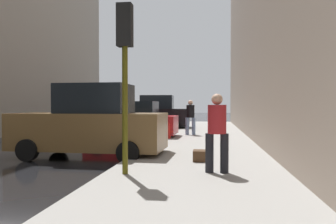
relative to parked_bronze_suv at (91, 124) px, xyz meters
name	(u,v)px	position (x,y,z in m)	size (l,w,h in m)	color
ground_plane	(4,158)	(-2.65, -0.34, -1.03)	(120.00, 120.00, 0.00)	black
sidewalk	(200,159)	(3.35, -0.34, -0.96)	(4.00, 40.00, 0.15)	gray
parked_bronze_suv	(91,124)	(0.00, 0.00, 0.00)	(4.65, 2.16, 2.25)	brown
parked_red_hatchback	(133,121)	(0.00, 5.48, -0.18)	(4.24, 2.14, 1.79)	#B2191E
parked_black_suv	(155,114)	(0.00, 11.58, 0.00)	(4.67, 2.19, 2.25)	black
fire_hydrant	(168,131)	(1.80, 4.54, -0.54)	(0.42, 0.22, 0.70)	red
traffic_light	(125,51)	(1.85, -2.87, 1.73)	(0.32, 0.32, 3.60)	#514C0F
pedestrian_in_red_jacket	(217,129)	(3.79, -2.49, 0.07)	(0.51, 0.43, 1.71)	black
pedestrian_in_jeans	(190,115)	(2.66, 6.49, 0.07)	(0.52, 0.45, 1.71)	#728CB2
duffel_bag	(199,156)	(3.36, -1.06, -0.74)	(0.32, 0.44, 0.28)	#472D19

